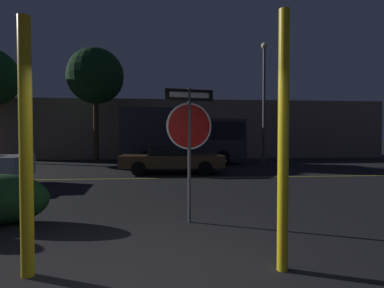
{
  "coord_description": "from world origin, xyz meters",
  "views": [
    {
      "loc": [
        0.1,
        -3.49,
        1.67
      ],
      "look_at": [
        0.83,
        4.9,
        1.43
      ],
      "focal_mm": 28.0,
      "sensor_mm": 36.0,
      "label": 1
    }
  ],
  "objects_px": {
    "yellow_pole_right": "(283,141)",
    "street_lamp": "(264,93)",
    "stop_sign": "(189,127)",
    "yellow_pole_left": "(26,147)",
    "passing_car_2": "(171,158)",
    "tree_0": "(96,76)",
    "delivery_truck": "(184,135)",
    "hedge_bush_1": "(1,199)"
  },
  "relations": [
    {
      "from": "yellow_pole_right",
      "to": "street_lamp",
      "type": "bearing_deg",
      "value": 72.48
    },
    {
      "from": "stop_sign",
      "to": "yellow_pole_left",
      "type": "height_order",
      "value": "yellow_pole_left"
    },
    {
      "from": "passing_car_2",
      "to": "tree_0",
      "type": "xyz_separation_m",
      "value": [
        -4.6,
        5.94,
        4.69
      ]
    },
    {
      "from": "yellow_pole_right",
      "to": "passing_car_2",
      "type": "xyz_separation_m",
      "value": [
        -1.2,
        9.68,
        -0.94
      ]
    },
    {
      "from": "yellow_pole_left",
      "to": "street_lamp",
      "type": "xyz_separation_m",
      "value": [
        7.33,
        13.34,
        2.61
      ]
    },
    {
      "from": "tree_0",
      "to": "yellow_pole_right",
      "type": "bearing_deg",
      "value": -69.61
    },
    {
      "from": "yellow_pole_left",
      "to": "delivery_truck",
      "type": "bearing_deg",
      "value": 78.97
    },
    {
      "from": "hedge_bush_1",
      "to": "delivery_truck",
      "type": "bearing_deg",
      "value": 70.13
    },
    {
      "from": "hedge_bush_1",
      "to": "street_lamp",
      "type": "distance_m",
      "value": 14.63
    },
    {
      "from": "yellow_pole_right",
      "to": "hedge_bush_1",
      "type": "distance_m",
      "value": 5.23
    },
    {
      "from": "passing_car_2",
      "to": "yellow_pole_left",
      "type": "bearing_deg",
      "value": -9.69
    },
    {
      "from": "tree_0",
      "to": "stop_sign",
      "type": "bearing_deg",
      "value": -70.35
    },
    {
      "from": "stop_sign",
      "to": "yellow_pole_right",
      "type": "distance_m",
      "value": 2.37
    },
    {
      "from": "passing_car_2",
      "to": "tree_0",
      "type": "bearing_deg",
      "value": -140.79
    },
    {
      "from": "stop_sign",
      "to": "delivery_truck",
      "type": "xyz_separation_m",
      "value": [
        0.57,
        11.6,
        -0.12
      ]
    },
    {
      "from": "delivery_truck",
      "to": "tree_0",
      "type": "relative_size",
      "value": 1.0
    },
    {
      "from": "yellow_pole_left",
      "to": "hedge_bush_1",
      "type": "relative_size",
      "value": 1.75
    },
    {
      "from": "stop_sign",
      "to": "tree_0",
      "type": "distance_m",
      "value": 14.74
    },
    {
      "from": "yellow_pole_right",
      "to": "delivery_truck",
      "type": "relative_size",
      "value": 0.45
    },
    {
      "from": "yellow_pole_left",
      "to": "tree_0",
      "type": "distance_m",
      "value": 16.2
    },
    {
      "from": "hedge_bush_1",
      "to": "delivery_truck",
      "type": "relative_size",
      "value": 0.25
    },
    {
      "from": "yellow_pole_left",
      "to": "yellow_pole_right",
      "type": "bearing_deg",
      "value": -2.03
    },
    {
      "from": "yellow_pole_right",
      "to": "yellow_pole_left",
      "type": "bearing_deg",
      "value": 177.97
    },
    {
      "from": "hedge_bush_1",
      "to": "passing_car_2",
      "type": "xyz_separation_m",
      "value": [
        3.34,
        7.34,
        0.19
      ]
    },
    {
      "from": "passing_car_2",
      "to": "hedge_bush_1",
      "type": "bearing_deg",
      "value": -23.07
    },
    {
      "from": "yellow_pole_left",
      "to": "yellow_pole_right",
      "type": "xyz_separation_m",
      "value": [
        3.08,
        -0.11,
        0.07
      ]
    },
    {
      "from": "yellow_pole_left",
      "to": "stop_sign",
      "type": "bearing_deg",
      "value": 44.25
    },
    {
      "from": "hedge_bush_1",
      "to": "delivery_truck",
      "type": "xyz_separation_m",
      "value": [
        4.12,
        11.4,
        1.24
      ]
    },
    {
      "from": "yellow_pole_right",
      "to": "passing_car_2",
      "type": "relative_size",
      "value": 0.7
    },
    {
      "from": "hedge_bush_1",
      "to": "street_lamp",
      "type": "xyz_separation_m",
      "value": [
        8.79,
        11.11,
        3.67
      ]
    },
    {
      "from": "stop_sign",
      "to": "delivery_truck",
      "type": "bearing_deg",
      "value": 75.41
    },
    {
      "from": "yellow_pole_right",
      "to": "hedge_bush_1",
      "type": "height_order",
      "value": "yellow_pole_right"
    },
    {
      "from": "passing_car_2",
      "to": "delivery_truck",
      "type": "relative_size",
      "value": 0.65
    },
    {
      "from": "yellow_pole_right",
      "to": "delivery_truck",
      "type": "xyz_separation_m",
      "value": [
        -0.42,
        13.75,
        0.1
      ]
    },
    {
      "from": "delivery_truck",
      "to": "passing_car_2",
      "type": "bearing_deg",
      "value": -13.63
    },
    {
      "from": "passing_car_2",
      "to": "stop_sign",
      "type": "bearing_deg",
      "value": 3.0
    },
    {
      "from": "yellow_pole_left",
      "to": "yellow_pole_right",
      "type": "relative_size",
      "value": 0.96
    },
    {
      "from": "yellow_pole_left",
      "to": "passing_car_2",
      "type": "relative_size",
      "value": 0.67
    },
    {
      "from": "yellow_pole_right",
      "to": "delivery_truck",
      "type": "height_order",
      "value": "yellow_pole_right"
    },
    {
      "from": "yellow_pole_right",
      "to": "passing_car_2",
      "type": "distance_m",
      "value": 9.8
    },
    {
      "from": "yellow_pole_left",
      "to": "tree_0",
      "type": "xyz_separation_m",
      "value": [
        -2.73,
        15.51,
        3.82
      ]
    },
    {
      "from": "yellow_pole_right",
      "to": "street_lamp",
      "type": "xyz_separation_m",
      "value": [
        4.25,
        13.45,
        2.54
      ]
    }
  ]
}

